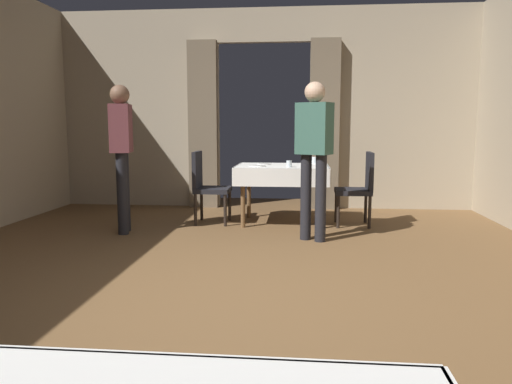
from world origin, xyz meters
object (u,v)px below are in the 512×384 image
dining_table_mid (282,173)px  chair_mid_left (206,184)px  glass_mid_a (289,164)px  person_waiter_by_doorway (314,147)px  glass_mid_c (315,160)px  plate_mid_d (258,166)px  plate_mid_b (264,164)px  person_diner_standing_aside (122,146)px  chair_mid_right (360,185)px

dining_table_mid → chair_mid_left: size_ratio=1.27×
dining_table_mid → glass_mid_a: 0.30m
person_waiter_by_doorway → glass_mid_c: bearing=88.1°
glass_mid_a → person_waiter_by_doorway: size_ratio=0.05×
chair_mid_left → person_waiter_by_doorway: person_waiter_by_doorway is taller
dining_table_mid → glass_mid_a: size_ratio=14.32×
glass_mid_c → plate_mid_d: glass_mid_c is taller
plate_mid_b → glass_mid_c: (0.66, 0.16, 0.04)m
plate_mid_b → person_diner_standing_aside: person_diner_standing_aside is taller
chair_mid_left → plate_mid_b: size_ratio=5.13×
person_waiter_by_doorway → person_diner_standing_aside: (-2.21, 0.19, 0.00)m
glass_mid_a → plate_mid_b: size_ratio=0.46×
glass_mid_a → glass_mid_c: glass_mid_c is taller
chair_mid_right → chair_mid_left: (-1.95, -0.02, 0.00)m
chair_mid_left → person_diner_standing_aside: person_diner_standing_aside is taller
glass_mid_a → chair_mid_left: bearing=171.8°
chair_mid_right → glass_mid_a: bearing=-169.1°
person_diner_standing_aside → plate_mid_b: bearing=29.5°
dining_table_mid → person_diner_standing_aside: (-1.83, -0.77, 0.37)m
glass_mid_a → person_waiter_by_doorway: 0.79m
chair_mid_right → chair_mid_left: size_ratio=1.00×
person_diner_standing_aside → glass_mid_a: bearing=14.9°
chair_mid_left → glass_mid_c: 1.48m
glass_mid_c → dining_table_mid: bearing=-144.7°
chair_mid_left → glass_mid_a: (1.07, -0.15, 0.28)m
glass_mid_a → glass_mid_c: 0.64m
chair_mid_right → plate_mid_d: size_ratio=4.58×
person_waiter_by_doorway → chair_mid_left: bearing=147.8°
plate_mid_b → glass_mid_c: glass_mid_c is taller
dining_table_mid → chair_mid_left: chair_mid_left is taller
glass_mid_c → plate_mid_d: size_ratio=0.47×
dining_table_mid → person_waiter_by_doorway: (0.38, -0.95, 0.37)m
person_waiter_by_doorway → plate_mid_d: bearing=130.7°
glass_mid_c → person_diner_standing_aside: size_ratio=0.05×
dining_table_mid → glass_mid_c: size_ratio=12.50×
person_waiter_by_doorway → person_diner_standing_aside: 2.22m
plate_mid_b → glass_mid_c: 0.68m
glass_mid_a → plate_mid_d: glass_mid_a is taller
chair_mid_left → plate_mid_d: 0.71m
chair_mid_left → person_waiter_by_doorway: size_ratio=0.54×
glass_mid_a → person_diner_standing_aside: 2.01m
plate_mid_d → person_waiter_by_doorway: size_ratio=0.12×
chair_mid_left → person_waiter_by_doorway: (1.35, -0.85, 0.51)m
chair_mid_right → person_waiter_by_doorway: bearing=-124.5°
chair_mid_right → plate_mid_d: (-1.28, -0.08, 0.24)m
dining_table_mid → person_diner_standing_aside: bearing=-157.3°
chair_mid_left → person_diner_standing_aside: (-0.86, -0.66, 0.51)m
chair_mid_right → person_diner_standing_aside: (-2.81, -0.68, 0.51)m
chair_mid_left → plate_mid_d: (0.67, -0.06, 0.24)m
plate_mid_b → plate_mid_d: bearing=-101.7°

